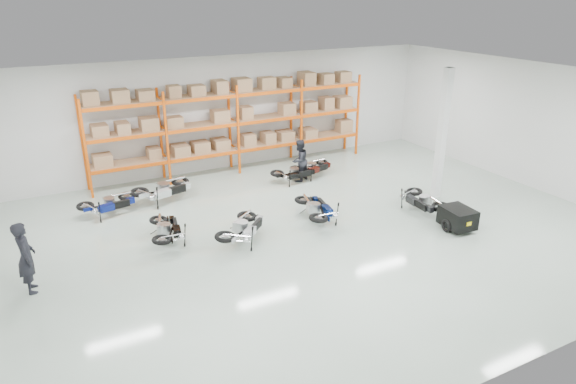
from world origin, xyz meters
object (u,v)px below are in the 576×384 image
moto_touring_right (422,197)px  moto_back_a (108,200)px  moto_blue_centre (317,205)px  moto_back_b (163,186)px  trailer (457,218)px  person_left (26,257)px  person_back (299,161)px  moto_back_d (312,165)px  moto_black_far_left (167,226)px  moto_back_c (295,170)px  moto_silver_left (243,224)px

moto_touring_right → moto_back_a: bearing=158.6°
moto_back_a → moto_blue_centre: bearing=-132.7°
moto_back_a → moto_back_b: bearing=-91.8°
trailer → person_left: (-11.65, 2.28, 0.50)m
moto_touring_right → person_left: bearing=-178.6°
person_back → trailer: bearing=83.6°
moto_back_d → trailer: bearing=-178.6°
moto_black_far_left → person_left: person_left is taller
moto_touring_right → moto_back_d: moto_touring_right is taller
moto_back_a → person_back: (7.01, -0.05, 0.31)m
moto_back_b → trailer: bearing=-145.1°
moto_back_a → person_back: person_back is taller
person_left → person_back: person_left is taller
person_left → person_back: (9.50, 3.76, -0.10)m
moto_back_a → moto_back_d: size_ratio=1.05×
moto_back_a → moto_back_b: 1.91m
moto_back_b → person_back: (5.13, -0.35, 0.24)m
moto_back_d → person_left: bearing=99.5°
moto_back_b → person_back: 5.15m
moto_black_far_left → moto_back_c: size_ratio=1.05×
moto_black_far_left → person_back: person_back is taller
moto_touring_right → person_left: size_ratio=0.91×
moto_blue_centre → moto_back_a: 6.74m
moto_blue_centre → moto_back_a: moto_blue_centre is taller
moto_silver_left → moto_back_b: (-1.23, 4.08, 0.03)m
trailer → moto_back_a: moto_back_a is taller
moto_black_far_left → moto_back_a: size_ratio=1.00×
moto_back_b → moto_silver_left: bearing=-176.9°
moto_back_c → moto_back_b: bearing=85.9°
moto_blue_centre → moto_back_b: size_ratio=0.94×
moto_black_far_left → person_left: bearing=26.6°
moto_back_d → person_back: (-0.69, -0.19, 0.33)m
moto_black_far_left → moto_back_c: bearing=-143.8°
moto_touring_right → moto_back_a: size_ratio=1.00×
person_back → moto_touring_right: bearing=89.9°
moto_back_c → moto_touring_right: bearing=-151.0°
moto_silver_left → moto_back_d: size_ratio=1.13×
moto_back_a → person_left: (-2.48, -3.82, 0.41)m
moto_back_b → moto_back_d: moto_back_b is taller
moto_touring_right → moto_back_d: 4.86m
moto_touring_right → moto_back_b: moto_back_b is taller
moto_touring_right → moto_silver_left: bearing=177.9°
moto_back_b → moto_back_c: bearing=-108.5°
trailer → moto_back_d: (-1.45, 6.23, 0.07)m
moto_touring_right → person_back: bearing=120.6°
trailer → moto_back_b: bearing=143.7°
moto_silver_left → moto_back_d: 6.03m
moto_silver_left → moto_touring_right: (6.05, -0.72, -0.04)m
person_back → moto_back_d: bearing=169.5°
trailer → person_back: size_ratio=1.04×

